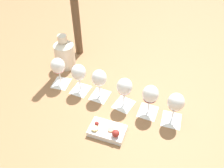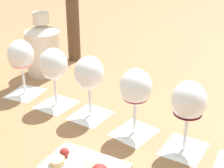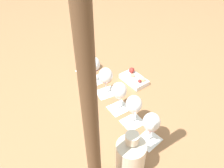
% 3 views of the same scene
% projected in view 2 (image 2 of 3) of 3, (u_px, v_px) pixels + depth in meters
% --- Properties ---
extents(ground_plane, '(8.00, 8.00, 0.00)m').
position_uv_depth(ground_plane, '(111.00, 124.00, 0.89)').
color(ground_plane, '#936642').
extents(tasting_card_0, '(0.13, 0.14, 0.00)m').
position_uv_depth(tasting_card_0, '(25.00, 93.00, 1.05)').
color(tasting_card_0, white).
rests_on(tasting_card_0, ground_plane).
extents(tasting_card_1, '(0.14, 0.14, 0.00)m').
position_uv_depth(tasting_card_1, '(57.00, 105.00, 0.98)').
color(tasting_card_1, white).
rests_on(tasting_card_1, ground_plane).
extents(tasting_card_2, '(0.14, 0.14, 0.00)m').
position_uv_depth(tasting_card_2, '(90.00, 115.00, 0.92)').
color(tasting_card_2, white).
rests_on(tasting_card_2, ground_plane).
extents(tasting_card_3, '(0.14, 0.14, 0.00)m').
position_uv_depth(tasting_card_3, '(134.00, 132.00, 0.85)').
color(tasting_card_3, white).
rests_on(tasting_card_3, ground_plane).
extents(tasting_card_4, '(0.14, 0.14, 0.00)m').
position_uv_depth(tasting_card_4, '(184.00, 149.00, 0.78)').
color(tasting_card_4, white).
rests_on(tasting_card_4, ground_plane).
extents(wine_glass_0, '(0.08, 0.08, 0.17)m').
position_uv_depth(wine_glass_0, '(21.00, 58.00, 1.00)').
color(wine_glass_0, white).
rests_on(wine_glass_0, tasting_card_0).
extents(wine_glass_1, '(0.08, 0.08, 0.17)m').
position_uv_depth(wine_glass_1, '(54.00, 67.00, 0.93)').
color(wine_glass_1, white).
rests_on(wine_glass_1, tasting_card_1).
extents(wine_glass_2, '(0.08, 0.08, 0.17)m').
position_uv_depth(wine_glass_2, '(89.00, 76.00, 0.88)').
color(wine_glass_2, white).
rests_on(wine_glass_2, tasting_card_2).
extents(wine_glass_3, '(0.08, 0.08, 0.17)m').
position_uv_depth(wine_glass_3, '(136.00, 90.00, 0.80)').
color(wine_glass_3, white).
rests_on(wine_glass_3, tasting_card_3).
extents(wine_glass_4, '(0.08, 0.08, 0.17)m').
position_uv_depth(wine_glass_4, '(188.00, 104.00, 0.74)').
color(wine_glass_4, white).
rests_on(wine_glass_4, tasting_card_4).
extents(ceramic_vase, '(0.12, 0.12, 0.21)m').
position_uv_depth(ceramic_vase, '(43.00, 48.00, 1.16)').
color(ceramic_vase, beige).
rests_on(ceramic_vase, ground_plane).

